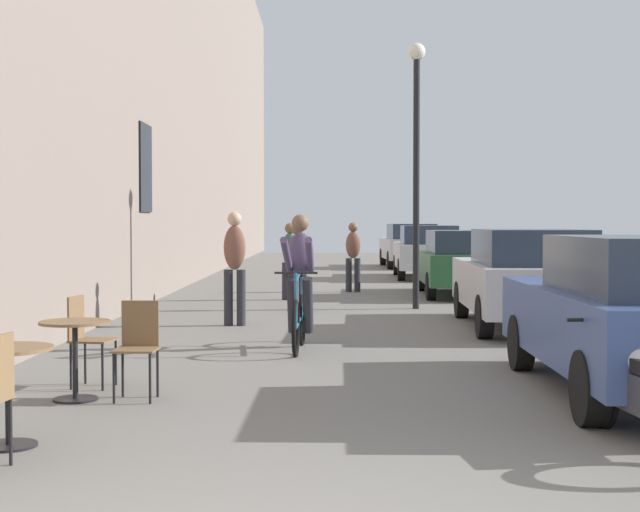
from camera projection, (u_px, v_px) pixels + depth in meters
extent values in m
cube|color=black|center=(146.00, 168.00, 17.81)|extent=(0.04, 1.10, 1.70)
cylinder|color=black|center=(9.00, 445.00, 6.63)|extent=(0.40, 0.40, 0.02)
cylinder|color=black|center=(9.00, 397.00, 6.62)|extent=(0.05, 0.05, 0.67)
cylinder|color=brown|center=(8.00, 349.00, 6.60)|extent=(0.64, 0.64, 0.02)
cylinder|color=black|center=(11.00, 432.00, 6.11)|extent=(0.02, 0.02, 0.45)
cylinder|color=black|center=(76.00, 399.00, 8.36)|extent=(0.40, 0.40, 0.02)
cylinder|color=black|center=(75.00, 361.00, 8.35)|extent=(0.05, 0.05, 0.67)
cylinder|color=brown|center=(75.00, 322.00, 8.33)|extent=(0.64, 0.64, 0.02)
cylinder|color=black|center=(116.00, 362.00, 9.14)|extent=(0.02, 0.02, 0.45)
cylinder|color=black|center=(102.00, 367.00, 8.82)|extent=(0.02, 0.02, 0.45)
cylinder|color=black|center=(85.00, 361.00, 9.19)|extent=(0.02, 0.02, 0.45)
cylinder|color=black|center=(71.00, 366.00, 8.88)|extent=(0.02, 0.02, 0.45)
cube|color=brown|center=(93.00, 340.00, 9.00)|extent=(0.44, 0.44, 0.02)
cube|color=brown|center=(76.00, 317.00, 9.02)|extent=(0.08, 0.34, 0.42)
cylinder|color=black|center=(150.00, 379.00, 8.18)|extent=(0.02, 0.02, 0.45)
cylinder|color=black|center=(114.00, 378.00, 8.19)|extent=(0.02, 0.02, 0.45)
cylinder|color=black|center=(158.00, 373.00, 8.50)|extent=(0.02, 0.02, 0.45)
cylinder|color=black|center=(123.00, 373.00, 8.51)|extent=(0.02, 0.02, 0.45)
cube|color=brown|center=(136.00, 350.00, 8.34)|extent=(0.39, 0.39, 0.02)
cube|color=brown|center=(140.00, 323.00, 8.51)|extent=(0.34, 0.03, 0.42)
torus|color=black|center=(296.00, 329.00, 11.09)|extent=(0.08, 0.71, 0.71)
torus|color=black|center=(302.00, 319.00, 12.14)|extent=(0.08, 0.71, 0.71)
cylinder|color=#286084|center=(302.00, 298.00, 12.04)|extent=(0.05, 0.22, 0.58)
cylinder|color=#286084|center=(299.00, 275.00, 11.53)|extent=(0.07, 0.83, 0.14)
cylinder|color=#286084|center=(296.00, 301.00, 11.11)|extent=(0.04, 0.09, 0.67)
cylinder|color=#286084|center=(299.00, 321.00, 11.64)|extent=(0.08, 1.00, 0.12)
cylinder|color=black|center=(296.00, 273.00, 11.12)|extent=(0.52, 0.05, 0.03)
ellipsoid|color=black|center=(301.00, 275.00, 11.94)|extent=(0.12, 0.24, 0.06)
ellipsoid|color=#4C3D5B|center=(301.00, 254.00, 11.85)|extent=(0.36, 0.36, 0.59)
sphere|color=brown|center=(300.00, 223.00, 11.79)|extent=(0.22, 0.22, 0.22)
cylinder|color=#26262D|center=(308.00, 305.00, 11.79)|extent=(0.15, 0.40, 0.75)
cylinder|color=#26262D|center=(292.00, 305.00, 11.80)|extent=(0.15, 0.40, 0.75)
cylinder|color=#4C3D5B|center=(310.00, 255.00, 11.45)|extent=(0.11, 0.75, 0.48)
cylinder|color=#4C3D5B|center=(287.00, 255.00, 11.47)|extent=(0.14, 0.75, 0.48)
cylinder|color=#26262D|center=(228.00, 298.00, 14.35)|extent=(0.14, 0.14, 0.87)
cylinder|color=#26262D|center=(241.00, 298.00, 14.34)|extent=(0.14, 0.14, 0.87)
ellipsoid|color=brown|center=(235.00, 248.00, 14.32)|extent=(0.35, 0.26, 0.69)
sphere|color=tan|center=(234.00, 219.00, 14.30)|extent=(0.22, 0.22, 0.22)
cylinder|color=#26262D|center=(292.00, 289.00, 16.90)|extent=(0.14, 0.14, 0.77)
cylinder|color=#26262D|center=(303.00, 289.00, 16.93)|extent=(0.14, 0.14, 0.77)
ellipsoid|color=#4C3D5B|center=(297.00, 251.00, 16.89)|extent=(0.38, 0.30, 0.61)
sphere|color=brown|center=(297.00, 229.00, 16.88)|extent=(0.22, 0.22, 0.22)
cylinder|color=#26262D|center=(295.00, 281.00, 19.07)|extent=(0.14, 0.14, 0.77)
cylinder|color=#26262D|center=(285.00, 281.00, 19.09)|extent=(0.14, 0.14, 0.77)
ellipsoid|color=#38564C|center=(290.00, 248.00, 19.05)|extent=(0.37, 0.28, 0.61)
sphere|color=brown|center=(290.00, 228.00, 19.04)|extent=(0.22, 0.22, 0.22)
cylinder|color=#26262D|center=(357.00, 275.00, 21.25)|extent=(0.14, 0.14, 0.78)
cylinder|color=#26262D|center=(349.00, 275.00, 21.25)|extent=(0.14, 0.14, 0.78)
ellipsoid|color=brown|center=(353.00, 245.00, 21.22)|extent=(0.35, 0.25, 0.61)
sphere|color=brown|center=(353.00, 227.00, 21.21)|extent=(0.22, 0.22, 0.22)
cylinder|color=black|center=(416.00, 185.00, 17.06)|extent=(0.12, 0.12, 4.60)
sphere|color=silver|center=(417.00, 52.00, 16.97)|extent=(0.32, 0.32, 0.32)
cube|color=#384C84|center=(635.00, 326.00, 8.63)|extent=(1.79, 4.20, 0.68)
cylinder|color=black|center=(521.00, 343.00, 10.04)|extent=(0.20, 0.61, 0.60)
cylinder|color=black|center=(590.00, 388.00, 7.28)|extent=(0.20, 0.61, 0.60)
cube|color=#B7B7BC|center=(524.00, 285.00, 14.09)|extent=(1.89, 4.28, 0.69)
cube|color=#283342|center=(531.00, 247.00, 13.56)|extent=(1.54, 2.33, 0.51)
cylinder|color=black|center=(461.00, 300.00, 15.53)|extent=(0.22, 0.62, 0.61)
cylinder|color=black|center=(557.00, 300.00, 15.47)|extent=(0.22, 0.62, 0.61)
cylinder|color=black|center=(484.00, 317.00, 12.75)|extent=(0.22, 0.62, 0.61)
cylinder|color=black|center=(601.00, 317.00, 12.68)|extent=(0.22, 0.62, 0.61)
cube|color=#23512D|center=(460.00, 267.00, 20.29)|extent=(1.74, 4.05, 0.65)
cube|color=#283342|center=(463.00, 242.00, 19.79)|extent=(1.44, 2.20, 0.49)
cylinder|color=black|center=(420.00, 278.00, 21.65)|extent=(0.20, 0.58, 0.58)
cylinder|color=black|center=(485.00, 278.00, 21.61)|extent=(0.20, 0.58, 0.58)
cylinder|color=black|center=(431.00, 286.00, 19.00)|extent=(0.20, 0.58, 0.58)
cylinder|color=black|center=(505.00, 286.00, 18.96)|extent=(0.20, 0.58, 0.58)
cube|color=#B7B7BC|center=(427.00, 255.00, 26.57)|extent=(1.89, 4.29, 0.69)
cube|color=#283342|center=(428.00, 235.00, 26.04)|extent=(1.55, 2.33, 0.51)
cylinder|color=black|center=(397.00, 265.00, 28.01)|extent=(0.22, 0.62, 0.61)
cylinder|color=black|center=(450.00, 265.00, 27.95)|extent=(0.22, 0.62, 0.61)
cylinder|color=black|center=(401.00, 270.00, 25.22)|extent=(0.22, 0.62, 0.61)
cylinder|color=black|center=(460.00, 270.00, 25.16)|extent=(0.22, 0.62, 0.61)
cube|color=#B7B7BC|center=(409.00, 248.00, 32.80)|extent=(1.90, 4.38, 0.71)
cube|color=#283342|center=(411.00, 231.00, 32.26)|extent=(1.57, 2.38, 0.52)
cylinder|color=black|center=(383.00, 257.00, 34.23)|extent=(0.22, 0.63, 0.62)
cylinder|color=black|center=(427.00, 257.00, 34.26)|extent=(0.22, 0.63, 0.62)
cylinder|color=black|center=(390.00, 260.00, 31.37)|extent=(0.22, 0.63, 0.62)
cylinder|color=black|center=(438.00, 260.00, 31.40)|extent=(0.22, 0.63, 0.62)
torus|color=black|center=(599.00, 387.00, 7.34)|extent=(0.17, 0.70, 0.69)
ellipsoid|color=#B7B7BC|center=(635.00, 359.00, 6.71)|extent=(0.34, 0.55, 0.24)
cylinder|color=black|center=(605.00, 320.00, 7.22)|extent=(0.62, 0.10, 0.03)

